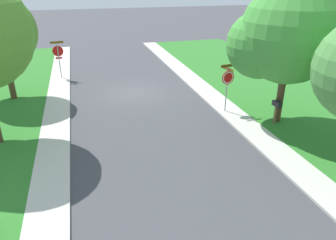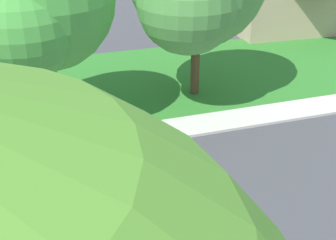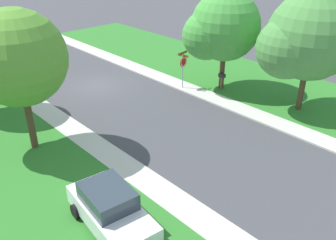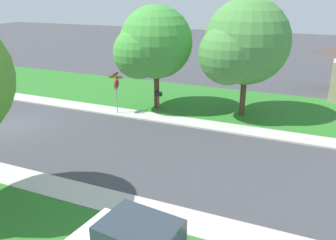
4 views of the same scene
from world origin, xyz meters
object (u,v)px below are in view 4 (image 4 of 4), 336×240
at_px(tree_sidewalk_near, 152,45).
at_px(mailbox, 158,96).
at_px(tree_sidewalk_mid, 242,45).
at_px(stop_sign_far_corner, 116,86).

height_order(tree_sidewalk_near, mailbox, tree_sidewalk_near).
relative_size(tree_sidewalk_near, tree_sidewalk_mid, 0.93).
bearing_deg(tree_sidewalk_near, stop_sign_far_corner, -43.48).
bearing_deg(mailbox, tree_sidewalk_near, -97.75).
bearing_deg(tree_sidewalk_mid, stop_sign_far_corner, -70.29).
xyz_separation_m(tree_sidewalk_near, mailbox, (0.06, 0.46, -3.39)).
height_order(tree_sidewalk_mid, mailbox, tree_sidewalk_mid).
relative_size(stop_sign_far_corner, mailbox, 2.11).
bearing_deg(stop_sign_far_corner, tree_sidewalk_mid, 109.71).
distance_m(stop_sign_far_corner, tree_sidewalk_mid, 8.32).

